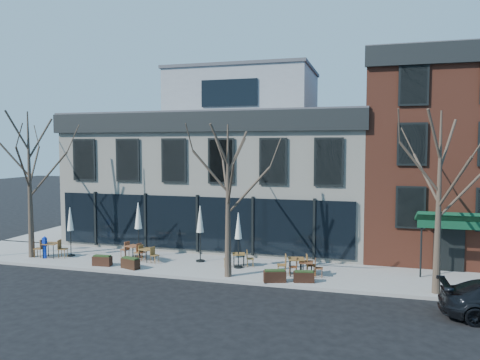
# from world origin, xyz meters

# --- Properties ---
(ground) EXTENTS (120.00, 120.00, 0.00)m
(ground) POSITION_xyz_m (0.00, 0.00, 0.00)
(ground) COLOR black
(ground) RESTS_ON ground
(sidewalk_front) EXTENTS (33.50, 4.70, 0.15)m
(sidewalk_front) POSITION_xyz_m (3.25, -2.15, 0.07)
(sidewalk_front) COLOR gray
(sidewalk_front) RESTS_ON ground
(sidewalk_side) EXTENTS (4.50, 12.00, 0.15)m
(sidewalk_side) POSITION_xyz_m (-11.25, 6.00, 0.07)
(sidewalk_side) COLOR gray
(sidewalk_side) RESTS_ON ground
(corner_building) EXTENTS (18.39, 10.39, 11.10)m
(corner_building) POSITION_xyz_m (0.07, 5.07, 4.72)
(corner_building) COLOR silver
(corner_building) RESTS_ON ground
(red_brick_building) EXTENTS (8.20, 11.78, 11.18)m
(red_brick_building) POSITION_xyz_m (13.00, 4.98, 5.64)
(red_brick_building) COLOR brown
(red_brick_building) RESTS_ON ground
(tree_corner) EXTENTS (3.93, 3.98, 7.92)m
(tree_corner) POSITION_xyz_m (-8.49, -3.20, 4.25)
(tree_corner) COLOR #382B21
(tree_corner) RESTS_ON sidewalk_front
(tree_mid) EXTENTS (3.50, 3.55, 7.04)m
(tree_mid) POSITION_xyz_m (3.01, -3.90, 3.79)
(tree_mid) COLOR #382B21
(tree_mid) RESTS_ON sidewalk_front
(tree_right) EXTENTS (3.72, 3.77, 7.48)m
(tree_right) POSITION_xyz_m (12.01, -3.90, 4.02)
(tree_right) COLOR #382B21
(tree_right) RESTS_ON sidewalk_front
(call_box) EXTENTS (0.24, 0.24, 1.21)m
(call_box) POSITION_xyz_m (-7.60, -3.26, 0.79)
(call_box) COLOR #0E2EB7
(call_box) RESTS_ON sidewalk_front
(cafe_set_0) EXTENTS (1.89, 0.87, 0.97)m
(cafe_set_0) POSITION_xyz_m (-7.41, -3.02, 0.65)
(cafe_set_0) COLOR brown
(cafe_set_0) RESTS_ON sidewalk_front
(cafe_set_1) EXTENTS (1.70, 0.89, 0.87)m
(cafe_set_1) POSITION_xyz_m (-2.97, -2.03, 0.60)
(cafe_set_1) COLOR brown
(cafe_set_1) RESTS_ON sidewalk_front
(cafe_set_2) EXTENTS (1.60, 0.83, 0.82)m
(cafe_set_2) POSITION_xyz_m (-1.96, -2.40, 0.57)
(cafe_set_2) COLOR brown
(cafe_set_2) RESTS_ON sidewalk_front
(cafe_set_3) EXTENTS (1.58, 0.86, 0.81)m
(cafe_set_3) POSITION_xyz_m (2.99, -2.06, 0.57)
(cafe_set_3) COLOR brown
(cafe_set_3) RESTS_ON sidewalk_front
(cafe_set_4) EXTENTS (1.89, 0.91, 0.97)m
(cafe_set_4) POSITION_xyz_m (6.02, -2.82, 0.65)
(cafe_set_4) COLOR brown
(cafe_set_4) RESTS_ON sidewalk_front
(cafe_set_5) EXTENTS (1.61, 0.69, 0.84)m
(cafe_set_5) POSITION_xyz_m (6.48, -2.88, 0.58)
(cafe_set_5) COLOR brown
(cafe_set_5) RESTS_ON sidewalk_front
(umbrella_0) EXTENTS (0.43, 0.43, 2.70)m
(umbrella_0) POSITION_xyz_m (-6.56, -2.44, 2.06)
(umbrella_0) COLOR black
(umbrella_0) RESTS_ON sidewalk_front
(umbrella_1) EXTENTS (0.48, 0.48, 3.01)m
(umbrella_1) POSITION_xyz_m (-2.79, -1.70, 2.27)
(umbrella_1) COLOR black
(umbrella_1) RESTS_ON sidewalk_front
(umbrella_2) EXTENTS (0.47, 0.47, 2.95)m
(umbrella_2) POSITION_xyz_m (0.75, -1.61, 2.23)
(umbrella_2) COLOR black
(umbrella_2) RESTS_ON sidewalk_front
(umbrella_3) EXTENTS (0.44, 0.44, 2.77)m
(umbrella_3) POSITION_xyz_m (3.03, -2.29, 2.11)
(umbrella_3) COLOR black
(umbrella_3) RESTS_ON sidewalk_front
(planter_0) EXTENTS (0.98, 0.45, 0.53)m
(planter_0) POSITION_xyz_m (-3.72, -3.80, 0.42)
(planter_0) COLOR #321A10
(planter_0) RESTS_ON sidewalk_front
(planter_1) EXTENTS (1.06, 0.68, 0.55)m
(planter_1) POSITION_xyz_m (-2.08, -3.91, 0.42)
(planter_1) COLOR black
(planter_1) RESTS_ON sidewalk_front
(planter_2) EXTENTS (1.06, 0.70, 0.55)m
(planter_2) POSITION_xyz_m (5.28, -4.20, 0.42)
(planter_2) COLOR black
(planter_2) RESTS_ON sidewalk_front
(planter_3) EXTENTS (0.97, 0.55, 0.51)m
(planter_3) POSITION_xyz_m (6.53, -3.86, 0.40)
(planter_3) COLOR black
(planter_3) RESTS_ON sidewalk_front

